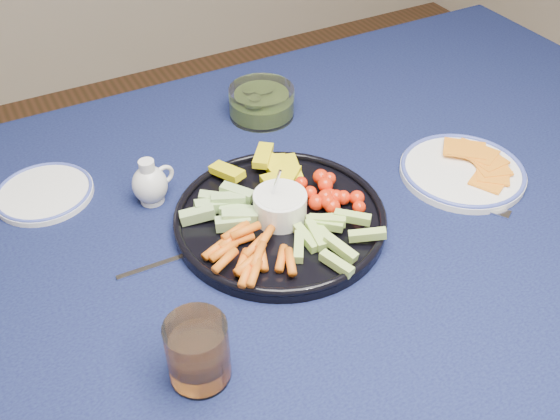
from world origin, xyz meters
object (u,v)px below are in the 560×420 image
creamer_pitcher (150,184)px  pickle_bowl (262,104)px  cheese_plate (463,170)px  dining_table (328,232)px  side_plate_extra (44,193)px  crudite_platter (278,215)px  juice_tumbler (198,354)px

creamer_pitcher → pickle_bowl: (0.30, 0.16, -0.01)m
cheese_plate → dining_table: bearing=165.9°
dining_table → side_plate_extra: bearing=151.6°
crudite_platter → pickle_bowl: crudite_platter is taller
cheese_plate → side_plate_extra: size_ratio=1.34×
crudite_platter → cheese_plate: crudite_platter is taller
dining_table → pickle_bowl: bearing=87.3°
juice_tumbler → dining_table: bearing=34.0°
cheese_plate → juice_tumbler: 0.63m
juice_tumbler → side_plate_extra: bearing=101.8°
cheese_plate → crudite_platter: bearing=173.7°
cheese_plate → juice_tumbler: (-0.60, -0.18, 0.03)m
pickle_bowl → cheese_plate: pickle_bowl is taller
creamer_pitcher → pickle_bowl: creamer_pitcher is taller
creamer_pitcher → dining_table: bearing=-26.2°
juice_tumbler → cheese_plate: bearing=16.2°
cheese_plate → juice_tumbler: bearing=-163.8°
crudite_platter → juice_tumbler: size_ratio=3.67×
side_plate_extra → juice_tumbler: bearing=-78.2°
creamer_pitcher → crudite_platter: bearing=-44.2°
dining_table → juice_tumbler: size_ratio=16.91×
pickle_bowl → creamer_pitcher: bearing=-151.9°
side_plate_extra → pickle_bowl: bearing=6.8°
creamer_pitcher → pickle_bowl: size_ratio=0.63×
juice_tumbler → side_plate_extra: 0.50m
juice_tumbler → crudite_platter: bearing=42.7°
cheese_plate → juice_tumbler: juice_tumbler is taller
juice_tumbler → side_plate_extra: size_ratio=0.57×
juice_tumbler → side_plate_extra: juice_tumbler is taller
dining_table → crudite_platter: crudite_platter is taller
crudite_platter → pickle_bowl: 0.35m
dining_table → pickle_bowl: pickle_bowl is taller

